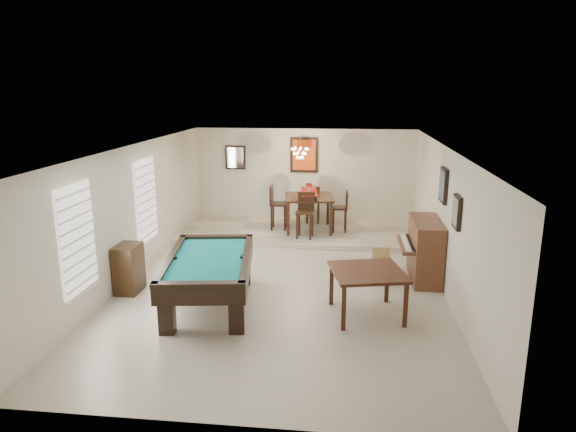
% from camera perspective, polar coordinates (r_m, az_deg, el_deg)
% --- Properties ---
extents(ground_plane, '(6.00, 9.00, 0.02)m').
position_cam_1_polar(ground_plane, '(10.15, -0.39, -7.19)').
color(ground_plane, beige).
extents(wall_back, '(6.00, 0.04, 2.60)m').
position_cam_1_polar(wall_back, '(14.14, 1.80, 4.42)').
color(wall_back, silver).
rests_on(wall_back, ground_plane).
extents(wall_front, '(6.00, 0.04, 2.60)m').
position_cam_1_polar(wall_front, '(5.55, -6.09, -11.30)').
color(wall_front, silver).
rests_on(wall_front, ground_plane).
extents(wall_left, '(0.04, 9.00, 2.60)m').
position_cam_1_polar(wall_left, '(10.53, -16.82, 0.45)').
color(wall_left, silver).
rests_on(wall_left, ground_plane).
extents(wall_right, '(0.04, 9.00, 2.60)m').
position_cam_1_polar(wall_right, '(9.86, 17.18, -0.48)').
color(wall_right, silver).
rests_on(wall_right, ground_plane).
extents(ceiling, '(6.00, 9.00, 0.04)m').
position_cam_1_polar(ceiling, '(9.52, -0.41, 7.61)').
color(ceiling, white).
rests_on(ceiling, wall_back).
extents(dining_step, '(6.00, 2.50, 0.12)m').
position_cam_1_polar(dining_step, '(13.20, 1.30, -1.81)').
color(dining_step, beige).
rests_on(dining_step, ground_plane).
extents(window_left_front, '(0.06, 1.00, 1.70)m').
position_cam_1_polar(window_left_front, '(8.59, -22.39, -2.36)').
color(window_left_front, white).
rests_on(window_left_front, wall_left).
extents(window_left_rear, '(0.06, 1.00, 1.70)m').
position_cam_1_polar(window_left_rear, '(11.04, -15.51, 1.68)').
color(window_left_rear, white).
rests_on(window_left_rear, wall_left).
extents(pool_table, '(1.73, 2.73, 0.85)m').
position_cam_1_polar(pool_table, '(8.98, -8.71, -7.27)').
color(pool_table, black).
rests_on(pool_table, ground_plane).
extents(square_table, '(1.36, 1.36, 0.78)m').
position_cam_1_polar(square_table, '(8.63, 8.75, -8.44)').
color(square_table, black).
rests_on(square_table, ground_plane).
extents(upright_piano, '(0.80, 1.42, 1.18)m').
position_cam_1_polar(upright_piano, '(10.37, 14.22, -3.64)').
color(upright_piano, brown).
rests_on(upright_piano, ground_plane).
extents(piano_bench, '(0.34, 0.86, 0.48)m').
position_cam_1_polar(piano_bench, '(10.36, 10.32, -5.50)').
color(piano_bench, brown).
rests_on(piano_bench, ground_plane).
extents(apothecary_chest, '(0.40, 0.60, 0.89)m').
position_cam_1_polar(apothecary_chest, '(9.91, -17.28, -5.58)').
color(apothecary_chest, black).
rests_on(apothecary_chest, ground_plane).
extents(dining_table, '(1.33, 1.33, 1.00)m').
position_cam_1_polar(dining_table, '(13.08, 2.34, 0.57)').
color(dining_table, black).
rests_on(dining_table, dining_step).
extents(flower_vase, '(0.17, 0.17, 0.24)m').
position_cam_1_polar(flower_vase, '(12.95, 2.36, 3.23)').
color(flower_vase, red).
rests_on(flower_vase, dining_table).
extents(dining_chair_south, '(0.44, 0.44, 1.09)m').
position_cam_1_polar(dining_chair_south, '(12.39, 1.89, 0.03)').
color(dining_chair_south, black).
rests_on(dining_chair_south, dining_step).
extents(dining_chair_north, '(0.38, 0.38, 1.01)m').
position_cam_1_polar(dining_chair_north, '(13.84, 2.78, 1.36)').
color(dining_chair_north, black).
rests_on(dining_chair_north, dining_step).
extents(dining_chair_west, '(0.43, 0.43, 1.15)m').
position_cam_1_polar(dining_chair_west, '(13.13, -1.01, 0.96)').
color(dining_chair_west, black).
rests_on(dining_chair_west, dining_step).
extents(dining_chair_east, '(0.40, 0.40, 1.04)m').
position_cam_1_polar(dining_chair_east, '(13.03, 5.74, 0.55)').
color(dining_chair_east, black).
rests_on(dining_chair_east, dining_step).
extents(chandelier, '(0.44, 0.44, 0.60)m').
position_cam_1_polar(chandelier, '(12.73, 1.34, 7.44)').
color(chandelier, '#FFE5B2').
rests_on(chandelier, ceiling).
extents(back_painting, '(0.75, 0.06, 0.95)m').
position_cam_1_polar(back_painting, '(14.01, 1.80, 6.81)').
color(back_painting, '#D84C14').
rests_on(back_painting, wall_back).
extents(back_mirror, '(0.55, 0.06, 0.65)m').
position_cam_1_polar(back_mirror, '(14.30, -5.86, 6.49)').
color(back_mirror, white).
rests_on(back_mirror, wall_back).
extents(right_picture_upper, '(0.06, 0.55, 0.65)m').
position_cam_1_polar(right_picture_upper, '(10.02, 16.90, 3.28)').
color(right_picture_upper, slate).
rests_on(right_picture_upper, wall_right).
extents(right_picture_lower, '(0.06, 0.45, 0.55)m').
position_cam_1_polar(right_picture_lower, '(8.81, 18.25, 0.42)').
color(right_picture_lower, gray).
rests_on(right_picture_lower, wall_right).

